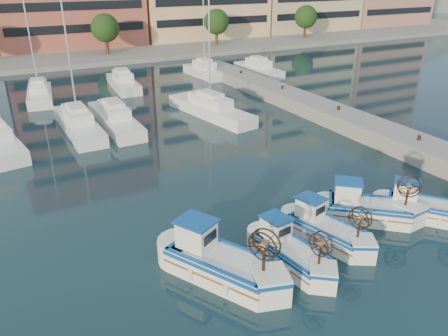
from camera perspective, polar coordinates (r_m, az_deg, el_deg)
The scene contains 9 objects.
ground at distance 20.50m, azimuth 13.05°, elevation -10.92°, with size 300.00×300.00×0.00m, color #193641.
quay at distance 33.75m, azimuth 21.33°, elevation 3.54°, with size 3.00×60.00×1.20m, color gray.
hill_east at distance 195.13m, azimuth 24.42°, elevation 18.88°, with size 160.00×160.00×50.00m, color slate.
yacht_marina at distance 41.79m, azimuth -15.45°, elevation 8.04°, with size 40.03×23.29×11.50m.
fishing_boat_a at distance 18.22m, azimuth -0.68°, elevation -12.01°, with size 3.89×4.95×2.99m.
fishing_boat_b at distance 19.26m, azimuth 8.51°, elevation -10.64°, with size 2.08×3.96×2.41m.
fishing_boat_c at distance 21.09m, azimuth 13.04°, elevation -7.65°, with size 2.50×4.03×2.44m.
fishing_boat_d at distance 23.28m, azimuth 18.06°, elevation -4.87°, with size 4.22×3.96×2.66m.
fishing_boat_e at distance 24.54m, azimuth 24.52°, elevation -4.56°, with size 3.60×3.91×2.45m.
Camera 1 is at (-11.67, -12.22, 11.61)m, focal length 35.00 mm.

